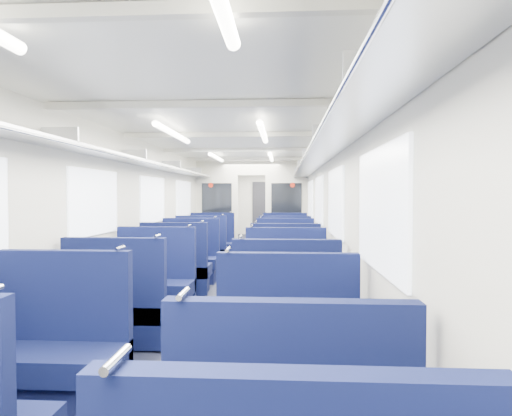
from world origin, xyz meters
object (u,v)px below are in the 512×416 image
seat_11 (286,289)px  seat_13 (285,273)px  seat_16 (202,252)px  seat_18 (211,246)px  seat_14 (190,261)px  seat_6 (55,357)px  seat_8 (120,311)px  seat_17 (285,253)px  seat_12 (176,271)px  seat_15 (285,262)px  seat_19 (285,246)px  seat_10 (154,287)px  seat_7 (288,364)px  seat_9 (286,315)px  end_door (262,208)px  bulkhead (252,206)px

seat_11 → seat_13: size_ratio=1.00×
seat_16 → seat_13: bearing=-54.3°
seat_18 → seat_14: bearing=-90.0°
seat_11 → seat_16: 3.78m
seat_6 → seat_8: 1.25m
seat_11 → seat_18: bearing=110.1°
seat_17 → seat_18: bearing=144.7°
seat_12 → seat_15: (1.66, 1.05, 0.00)m
seat_12 → seat_6: bearing=-90.0°
seat_15 → seat_19: bearing=90.0°
seat_6 → seat_16: size_ratio=1.00×
seat_15 → seat_18: bearing=126.0°
seat_10 → seat_7: bearing=-56.0°
seat_19 → seat_11: bearing=-90.0°
seat_9 → seat_16: same height
end_door → seat_7: bearing=-86.6°
end_door → seat_11: end_door is taller
seat_12 → seat_14: 0.98m
seat_11 → seat_19: size_ratio=1.00×
seat_11 → seat_9: bearing=-90.0°
seat_8 → seat_13: size_ratio=1.00×
seat_18 → bulkhead: bearing=54.9°
seat_10 → seat_8: bearing=-90.0°
seat_9 → seat_11: 1.20m
end_door → seat_8: end_door is taller
seat_7 → seat_13: 3.53m
seat_12 → seat_13: same height
seat_13 → seat_12: bearing=176.2°
bulkhead → seat_7: bearing=-84.2°
seat_10 → seat_18: (0.00, 4.50, 0.00)m
seat_6 → seat_13: same height
seat_6 → seat_14: 4.57m
seat_14 → seat_19: same height
seat_12 → seat_13: (1.66, -0.11, 0.00)m
seat_18 → seat_19: (1.66, 0.06, 0.00)m
seat_16 → seat_12: bearing=-90.0°
seat_15 → seat_19: same height
bulkhead → seat_11: 5.83m
seat_15 → seat_8: bearing=-116.1°
seat_13 → seat_15: 1.16m
seat_18 → seat_19: 1.66m
bulkhead → seat_13: size_ratio=2.48×
seat_14 → seat_6: bearing=-90.0°
seat_7 → seat_11: 2.44m
seat_15 → bulkhead: bearing=103.5°
seat_13 → seat_14: (-1.66, 1.09, 0.00)m
seat_12 → seat_15: 1.96m
seat_8 → seat_7: bearing=-37.9°
seat_19 → seat_13: bearing=-90.0°
seat_7 → seat_8: (-1.66, 1.29, 0.00)m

